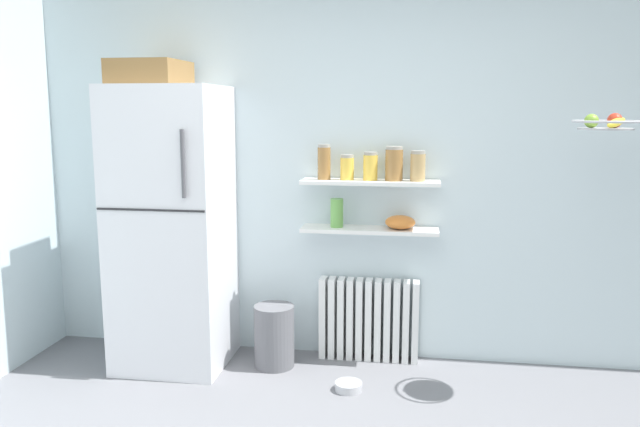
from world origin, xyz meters
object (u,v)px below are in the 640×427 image
object	(u,v)px
radiator	(369,320)
storage_jar_1	(347,167)
hanging_fruit_basket	(606,123)
storage_jar_0	(324,162)
storage_jar_3	(394,164)
shelf_bowl	(400,222)
trash_bin	(274,336)
pet_food_bowl	(349,386)
storage_jar_2	(370,166)
storage_jar_4	(418,166)
refrigerator	(172,223)
vase	(337,213)

from	to	relation	value
radiator	storage_jar_1	bearing A→B (deg)	-168.73
radiator	hanging_fruit_basket	xyz separation A→B (m)	(1.31, -0.41, 1.33)
radiator	storage_jar_0	world-z (taller)	storage_jar_0
radiator	storage_jar_3	bearing A→B (deg)	-11.27
hanging_fruit_basket	storage_jar_3	bearing A→B (deg)	161.89
radiator	shelf_bowl	size ratio (longest dim) A/B	3.42
storage_jar_0	storage_jar_1	size ratio (longest dim) A/B	1.40
storage_jar_0	shelf_bowl	distance (m)	0.63
hanging_fruit_basket	storage_jar_1	bearing A→B (deg)	165.46
trash_bin	pet_food_bowl	bearing A→B (deg)	-28.87
storage_jar_3	trash_bin	bearing A→B (deg)	-166.26
storage_jar_2	hanging_fruit_basket	xyz separation A→B (m)	(1.31, -0.38, 0.29)
storage_jar_3	storage_jar_4	world-z (taller)	storage_jar_3
storage_jar_0	trash_bin	size ratio (longest dim) A/B	0.56
refrigerator	trash_bin	world-z (taller)	refrigerator
pet_food_bowl	hanging_fruit_basket	world-z (taller)	hanging_fruit_basket
refrigerator	storage_jar_2	size ratio (longest dim) A/B	10.86
refrigerator	shelf_bowl	size ratio (longest dim) A/B	10.16
storage_jar_0	pet_food_bowl	xyz separation A→B (m)	(0.22, -0.47, -1.31)
storage_jar_1	storage_jar_4	distance (m)	0.45
storage_jar_2	storage_jar_3	bearing A→B (deg)	-0.00
trash_bin	storage_jar_3	bearing A→B (deg)	13.74
radiator	storage_jar_3	distance (m)	1.07
radiator	storage_jar_0	size ratio (longest dim) A/B	2.91
vase	refrigerator	bearing A→B (deg)	-168.66
storage_jar_1	shelf_bowl	distance (m)	0.49
storage_jar_3	shelf_bowl	xyz separation A→B (m)	(0.05, 0.00, -0.38)
hanging_fruit_basket	vase	bearing A→B (deg)	166.06
radiator	refrigerator	bearing A→B (deg)	-169.24
storage_jar_1	storage_jar_4	bearing A→B (deg)	0.00
storage_jar_3	hanging_fruit_basket	size ratio (longest dim) A/B	0.62
vase	pet_food_bowl	xyz separation A→B (m)	(0.14, -0.47, -0.98)
radiator	storage_jar_4	world-z (taller)	storage_jar_4
trash_bin	pet_food_bowl	distance (m)	0.63
storage_jar_2	radiator	bearing A→B (deg)	90.00
refrigerator	hanging_fruit_basket	world-z (taller)	refrigerator
storage_jar_4	vase	world-z (taller)	storage_jar_4
vase	trash_bin	size ratio (longest dim) A/B	0.46
shelf_bowl	hanging_fruit_basket	xyz separation A→B (m)	(1.11, -0.38, 0.65)
storage_jar_3	vase	xyz separation A→B (m)	(-0.37, 0.00, -0.33)
radiator	storage_jar_1	size ratio (longest dim) A/B	4.08
storage_jar_3	storage_jar_4	xyz separation A→B (m)	(0.15, 0.00, -0.01)
shelf_bowl	trash_bin	xyz separation A→B (m)	(-0.80, -0.18, -0.75)
storage_jar_0	hanging_fruit_basket	bearing A→B (deg)	-13.23
storage_jar_1	storage_jar_3	size ratio (longest dim) A/B	0.75
storage_jar_0	storage_jar_2	world-z (taller)	storage_jar_0
storage_jar_2	storage_jar_3	xyz separation A→B (m)	(0.15, -0.00, 0.02)
vase	hanging_fruit_basket	xyz separation A→B (m)	(1.52, -0.38, 0.60)
storage_jar_1	hanging_fruit_basket	xyz separation A→B (m)	(1.46, -0.38, 0.30)
radiator	pet_food_bowl	bearing A→B (deg)	-98.96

